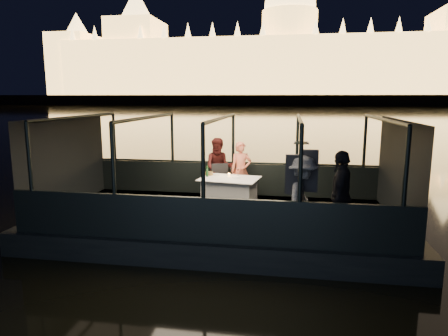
% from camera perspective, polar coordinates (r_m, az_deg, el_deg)
% --- Properties ---
extents(river_water, '(500.00, 500.00, 0.00)m').
position_cam_1_polar(river_water, '(89.29, 8.46, 7.91)').
color(river_water, black).
rests_on(river_water, ground).
extents(boat_hull, '(8.60, 4.40, 1.00)m').
position_cam_1_polar(boat_hull, '(9.91, -0.38, -9.26)').
color(boat_hull, black).
rests_on(boat_hull, river_water).
extents(boat_deck, '(8.00, 4.00, 0.04)m').
position_cam_1_polar(boat_deck, '(9.76, -0.39, -6.60)').
color(boat_deck, black).
rests_on(boat_deck, boat_hull).
extents(gunwale_port, '(8.00, 0.08, 0.90)m').
position_cam_1_polar(gunwale_port, '(11.56, 1.30, -1.55)').
color(gunwale_port, black).
rests_on(gunwale_port, boat_deck).
extents(gunwale_starboard, '(8.00, 0.08, 0.90)m').
position_cam_1_polar(gunwale_starboard, '(7.75, -2.93, -7.47)').
color(gunwale_starboard, black).
rests_on(gunwale_starboard, boat_deck).
extents(cabin_glass_port, '(8.00, 0.02, 1.40)m').
position_cam_1_polar(cabin_glass_port, '(11.39, 1.32, 4.13)').
color(cabin_glass_port, '#99B2B2').
rests_on(cabin_glass_port, gunwale_port).
extents(cabin_glass_starboard, '(8.00, 0.02, 1.40)m').
position_cam_1_polar(cabin_glass_starboard, '(7.48, -3.01, 0.96)').
color(cabin_glass_starboard, '#99B2B2').
rests_on(cabin_glass_starboard, gunwale_starboard).
extents(cabin_roof_glass, '(8.00, 4.00, 0.02)m').
position_cam_1_polar(cabin_roof_glass, '(9.36, -0.40, 7.12)').
color(cabin_roof_glass, '#99B2B2').
rests_on(cabin_roof_glass, boat_deck).
extents(end_wall_fore, '(0.02, 4.00, 2.30)m').
position_cam_1_polar(end_wall_fore, '(10.90, -21.59, 0.76)').
color(end_wall_fore, black).
rests_on(end_wall_fore, boat_deck).
extents(end_wall_aft, '(0.02, 4.00, 2.30)m').
position_cam_1_polar(end_wall_aft, '(9.66, 23.68, -0.51)').
color(end_wall_aft, black).
rests_on(end_wall_aft, boat_deck).
extents(canopy_ribs, '(8.00, 4.00, 2.30)m').
position_cam_1_polar(canopy_ribs, '(9.49, -0.39, 0.18)').
color(canopy_ribs, black).
rests_on(canopy_ribs, boat_deck).
extents(embankment, '(400.00, 140.00, 6.00)m').
position_cam_1_polar(embankment, '(219.23, 9.12, 9.41)').
color(embankment, '#423D33').
rests_on(embankment, ground).
extents(parliament_building, '(220.00, 32.00, 60.00)m').
position_cam_1_polar(parliament_building, '(186.00, 9.29, 17.95)').
color(parliament_building, '#F2D18C').
rests_on(parliament_building, embankment).
extents(dining_table_central, '(1.59, 1.25, 0.77)m').
position_cam_1_polar(dining_table_central, '(10.17, 0.78, -3.56)').
color(dining_table_central, white).
rests_on(dining_table_central, boat_deck).
extents(chair_port_left, '(0.60, 0.60, 0.99)m').
position_cam_1_polar(chair_port_left, '(10.77, -0.80, -2.42)').
color(chair_port_left, black).
rests_on(chair_port_left, boat_deck).
extents(chair_port_right, '(0.49, 0.49, 0.86)m').
position_cam_1_polar(chair_port_right, '(10.87, 1.80, -2.31)').
color(chair_port_right, black).
rests_on(chair_port_right, boat_deck).
extents(coat_stand, '(0.65, 0.57, 1.98)m').
position_cam_1_polar(coat_stand, '(7.99, 10.72, -3.75)').
color(coat_stand, black).
rests_on(coat_stand, boat_deck).
extents(person_woman_coral, '(0.66, 0.54, 1.59)m').
position_cam_1_polar(person_woman_coral, '(10.97, 2.44, -0.60)').
color(person_woman_coral, '#E57353').
rests_on(person_woman_coral, boat_deck).
extents(person_man_maroon, '(0.88, 0.73, 1.67)m').
position_cam_1_polar(person_man_maroon, '(11.15, -0.72, -0.42)').
color(person_man_maroon, '#3F1311').
rests_on(person_man_maroon, boat_deck).
extents(passenger_stripe, '(0.78, 1.18, 1.69)m').
position_cam_1_polar(passenger_stripe, '(7.97, 11.04, -4.16)').
color(passenger_stripe, silver).
rests_on(passenger_stripe, boat_deck).
extents(passenger_dark, '(0.69, 1.13, 1.79)m').
position_cam_1_polar(passenger_dark, '(8.13, 16.31, -4.10)').
color(passenger_dark, black).
rests_on(passenger_dark, boat_deck).
extents(wine_bottle, '(0.07, 0.07, 0.31)m').
position_cam_1_polar(wine_bottle, '(10.27, -2.43, -0.40)').
color(wine_bottle, '#163D18').
rests_on(wine_bottle, dining_table_central).
extents(bread_basket, '(0.25, 0.25, 0.08)m').
position_cam_1_polar(bread_basket, '(10.49, -2.14, -0.79)').
color(bread_basket, brown).
rests_on(bread_basket, dining_table_central).
extents(amber_candle, '(0.07, 0.07, 0.08)m').
position_cam_1_polar(amber_candle, '(10.29, 0.73, -1.00)').
color(amber_candle, '#F59A3D').
rests_on(amber_candle, dining_table_central).
extents(plate_near, '(0.26, 0.26, 0.01)m').
position_cam_1_polar(plate_near, '(10.15, 1.65, -1.34)').
color(plate_near, silver).
rests_on(plate_near, dining_table_central).
extents(plate_far, '(0.27, 0.27, 0.01)m').
position_cam_1_polar(plate_far, '(10.56, -1.09, -0.89)').
color(plate_far, white).
rests_on(plate_far, dining_table_central).
extents(wine_glass_white, '(0.07, 0.07, 0.18)m').
position_cam_1_polar(wine_glass_white, '(10.27, -2.43, -0.71)').
color(wine_glass_white, white).
rests_on(wine_glass_white, dining_table_central).
extents(wine_glass_red, '(0.07, 0.07, 0.18)m').
position_cam_1_polar(wine_glass_red, '(10.45, 2.00, -0.52)').
color(wine_glass_red, white).
rests_on(wine_glass_red, dining_table_central).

